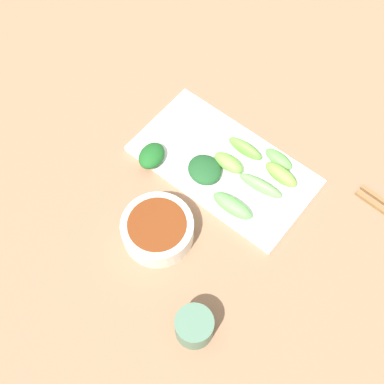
% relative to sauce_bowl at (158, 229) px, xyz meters
% --- Properties ---
extents(tabletop, '(2.10, 2.10, 0.02)m').
position_rel_sauce_bowl_xyz_m(tabletop, '(0.12, -0.03, -0.04)').
color(tabletop, '#926A4D').
rests_on(tabletop, ground).
extents(sauce_bowl, '(0.13, 0.13, 0.05)m').
position_rel_sauce_bowl_xyz_m(sauce_bowl, '(0.00, 0.00, 0.00)').
color(sauce_bowl, silver).
rests_on(sauce_bowl, tabletop).
extents(serving_plate, '(0.18, 0.34, 0.01)m').
position_rel_sauce_bowl_xyz_m(serving_plate, '(0.18, -0.00, -0.02)').
color(serving_plate, white).
rests_on(serving_plate, tabletop).
extents(broccoli_stalk_0, '(0.03, 0.08, 0.03)m').
position_rel_sauce_bowl_xyz_m(broccoli_stalk_0, '(0.12, -0.07, 0.00)').
color(broccoli_stalk_0, '#65B756').
rests_on(broccoli_stalk_0, serving_plate).
extents(broccoli_stalk_1, '(0.02, 0.07, 0.03)m').
position_rel_sauce_bowl_xyz_m(broccoli_stalk_1, '(0.23, -0.02, 0.00)').
color(broccoli_stalk_1, '#69B940').
rests_on(broccoli_stalk_1, serving_plate).
extents(broccoli_stalk_2, '(0.03, 0.07, 0.03)m').
position_rel_sauce_bowl_xyz_m(broccoli_stalk_2, '(0.22, -0.10, 0.00)').
color(broccoli_stalk_2, '#78AD44').
rests_on(broccoli_stalk_2, serving_plate).
extents(broccoli_stalk_3, '(0.03, 0.09, 0.03)m').
position_rel_sauce_bowl_xyz_m(broccoli_stalk_3, '(0.18, -0.09, 0.00)').
color(broccoli_stalk_3, '#6DAA5B').
rests_on(broccoli_stalk_3, serving_plate).
extents(broccoli_stalk_4, '(0.03, 0.06, 0.03)m').
position_rel_sauce_bowl_xyz_m(broccoli_stalk_4, '(0.18, -0.01, 0.00)').
color(broccoli_stalk_4, '#75B546').
rests_on(broccoli_stalk_4, serving_plate).
extents(broccoli_leafy_5, '(0.08, 0.08, 0.02)m').
position_rel_sauce_bowl_xyz_m(broccoli_leafy_5, '(0.14, 0.01, -0.00)').
color(broccoli_leafy_5, '#1E5126').
rests_on(broccoli_leafy_5, serving_plate).
extents(broccoli_stalk_6, '(0.03, 0.06, 0.02)m').
position_rel_sauce_bowl_xyz_m(broccoli_stalk_6, '(0.25, -0.08, -0.00)').
color(broccoli_stalk_6, '#60AB4C').
rests_on(broccoli_stalk_6, serving_plate).
extents(broccoli_leafy_7, '(0.07, 0.06, 0.03)m').
position_rel_sauce_bowl_xyz_m(broccoli_leafy_7, '(0.10, 0.11, 0.00)').
color(broccoli_leafy_7, '#1B5B21').
rests_on(broccoli_leafy_7, serving_plate).
extents(tea_cup, '(0.06, 0.06, 0.06)m').
position_rel_sauce_bowl_xyz_m(tea_cup, '(-0.09, -0.15, 0.00)').
color(tea_cup, '#50765E').
rests_on(tea_cup, tabletop).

